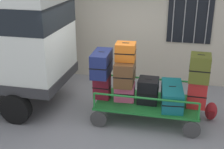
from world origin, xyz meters
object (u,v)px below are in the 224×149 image
suitcase_midright_bottom (172,95)px  suitcase_left_bottom (102,87)px  suitcase_left_middle (102,63)px  suitcase_right_bottom (197,94)px  suitcase_center_bottom (148,90)px  backpack (211,111)px  luggage_cart (147,104)px  suitcase_midleft_middle (125,72)px  suitcase_midleft_bottom (125,92)px  suitcase_midleft_top (126,52)px  suitcase_right_middle (200,68)px

suitcase_midright_bottom → suitcase_left_bottom: bearing=-178.5°
suitcase_left_middle → suitcase_right_bottom: suitcase_left_middle is taller
suitcase_midright_bottom → suitcase_center_bottom: bearing=178.7°
suitcase_left_bottom → backpack: (2.50, 0.28, -0.50)m
luggage_cart → suitcase_midright_bottom: bearing=0.9°
luggage_cart → suitcase_midleft_middle: suitcase_midleft_middle is taller
suitcase_midleft_bottom → backpack: size_ratio=1.10×
suitcase_midleft_top → backpack: (1.97, 0.22, -1.36)m
suitcase_center_bottom → backpack: 1.53m
suitcase_left_bottom → suitcase_left_middle: suitcase_left_middle is taller
suitcase_center_bottom → suitcase_right_middle: bearing=-0.3°
suitcase_right_middle → luggage_cart: bearing=-179.2°
suitcase_midleft_bottom → suitcase_midright_bottom: bearing=1.3°
suitcase_midright_bottom → suitcase_midleft_middle: bearing=-179.1°
suitcase_center_bottom → suitcase_midright_bottom: (0.53, -0.01, -0.06)m
suitcase_midleft_top → suitcase_left_middle: bearing=-173.1°
backpack → suitcase_left_bottom: bearing=-173.5°
suitcase_right_bottom → backpack: 0.69m
suitcase_center_bottom → suitcase_right_middle: suitcase_right_middle is taller
suitcase_left_bottom → suitcase_midleft_top: size_ratio=1.28×
suitcase_right_middle → suitcase_midleft_top: bearing=179.6°
suitcase_midleft_bottom → suitcase_midleft_top: bearing=90.0°
suitcase_left_middle → suitcase_right_middle: (2.13, 0.05, 0.05)m
suitcase_midleft_top → suitcase_right_bottom: size_ratio=0.74×
suitcase_left_middle → suitcase_midright_bottom: bearing=1.7°
suitcase_right_bottom → suitcase_midleft_middle: bearing=179.7°
suitcase_right_middle → suitcase_left_middle: bearing=-178.6°
suitcase_midleft_middle → backpack: bearing=7.5°
suitcase_left_bottom → suitcase_right_bottom: bearing=0.5°
suitcase_midright_bottom → suitcase_right_middle: size_ratio=1.90×
suitcase_left_bottom → backpack: 2.57m
luggage_cart → suitcase_left_middle: suitcase_left_middle is taller
suitcase_midleft_bottom → suitcase_midleft_top: size_ratio=1.05×
suitcase_midleft_top → suitcase_right_bottom: 1.81m
suitcase_left_middle → suitcase_midleft_top: size_ratio=1.73×
luggage_cart → suitcase_midleft_bottom: 0.60m
suitcase_midleft_middle → suitcase_midright_bottom: size_ratio=0.71×
suitcase_midleft_bottom → suitcase_midleft_middle: size_ratio=0.62×
luggage_cart → suitcase_midleft_middle: (-0.53, -0.01, 0.75)m
suitcase_midleft_bottom → suitcase_midleft_middle: 0.48m
suitcase_midleft_bottom → backpack: suitcase_midleft_bottom is taller
suitcase_midleft_middle → suitcase_left_middle: bearing=-176.7°
suitcase_midleft_bottom → suitcase_right_bottom: bearing=-0.0°
suitcase_midleft_bottom → backpack: (1.97, 0.26, -0.41)m
suitcase_left_middle → suitcase_midleft_bottom: 0.84m
backpack → suitcase_left_middle: bearing=-173.4°
suitcase_right_bottom → suitcase_midright_bottom: bearing=177.4°
suitcase_left_middle → suitcase_midleft_top: bearing=6.9°
suitcase_left_bottom → suitcase_left_middle: bearing=-90.0°
suitcase_midleft_middle → suitcase_midleft_bottom: bearing=-90.0°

